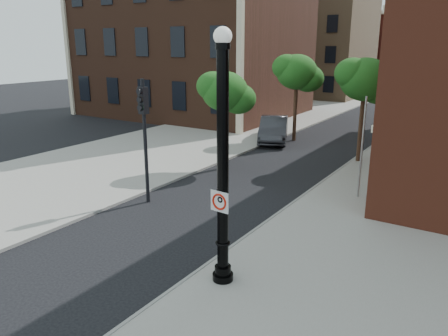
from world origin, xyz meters
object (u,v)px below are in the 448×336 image
Objects in this scene: traffic_signal_left at (144,121)px; traffic_signal_right at (387,120)px; no_parking_sign at (220,202)px; lamppost at (223,175)px; parked_car at (274,129)px.

traffic_signal_left reaches higher than traffic_signal_right.
traffic_signal_left is at bearing -163.56° from traffic_signal_right.
no_parking_sign is 0.12× the size of traffic_signal_right.
lamppost is 1.34× the size of traffic_signal_left.
traffic_signal_right is at bearing 85.14° from no_parking_sign.
traffic_signal_right is (8.66, -6.62, 2.36)m from parked_car.
parked_car is 1.07× the size of traffic_signal_right.
no_parking_sign is 0.11× the size of traffic_signal_left.
lamppost is 18.66m from parked_car.
traffic_signal_right is (7.82, 6.79, -0.23)m from traffic_signal_left.
traffic_signal_left reaches higher than no_parking_sign.
no_parking_sign is at bearing -123.30° from traffic_signal_right.
traffic_signal_right reaches higher than no_parking_sign.
no_parking_sign reaches higher than parked_car.
traffic_signal_left is 1.07× the size of traffic_signal_right.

